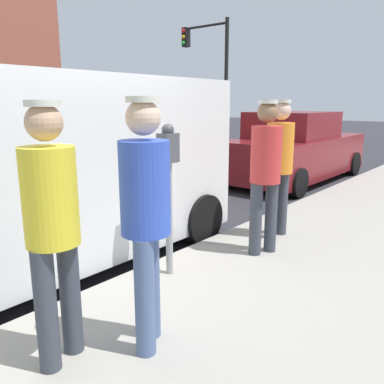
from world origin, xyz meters
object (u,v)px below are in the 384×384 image
at_px(pedestrian_in_orange, 279,160).
at_px(pedestrian_in_red, 265,168).
at_px(traffic_light_corner, 210,62).
at_px(pedestrian_in_blue, 145,210).
at_px(pedestrian_in_yellow, 52,219).
at_px(parked_sedan_ahead, 294,150).
at_px(parking_meter_near, 168,174).
at_px(parked_van, 12,171).

distance_m(pedestrian_in_orange, pedestrian_in_red, 0.66).
bearing_deg(traffic_light_corner, pedestrian_in_blue, -54.06).
xyz_separation_m(pedestrian_in_red, pedestrian_in_yellow, (-0.04, -2.61, -0.01)).
bearing_deg(parked_sedan_ahead, traffic_light_corner, 141.94).
bearing_deg(pedestrian_in_red, pedestrian_in_blue, -82.29).
xyz_separation_m(parking_meter_near, pedestrian_in_red, (0.43, 1.12, -0.03)).
height_order(pedestrian_in_blue, parked_van, parked_van).
bearing_deg(pedestrian_in_blue, pedestrian_in_yellow, -122.55).
xyz_separation_m(pedestrian_in_red, traffic_light_corner, (-8.54, 10.07, 2.36)).
xyz_separation_m(pedestrian_in_red, pedestrian_in_blue, (0.28, -2.10, 0.01)).
bearing_deg(parked_van, pedestrian_in_blue, -4.23).
bearing_deg(traffic_light_corner, pedestrian_in_red, -49.70).
relative_size(pedestrian_in_yellow, parked_sedan_ahead, 0.39).
distance_m(pedestrian_in_red, pedestrian_in_yellow, 2.61).
height_order(parking_meter_near, pedestrian_in_orange, pedestrian_in_orange).
distance_m(parking_meter_near, pedestrian_in_blue, 1.22).
relative_size(pedestrian_in_orange, traffic_light_corner, 0.34).
bearing_deg(pedestrian_in_yellow, pedestrian_in_red, 89.18).
relative_size(pedestrian_in_orange, pedestrian_in_blue, 1.00).
xyz_separation_m(parking_meter_near, parked_van, (-1.50, -0.82, -0.03)).
relative_size(pedestrian_in_red, pedestrian_in_blue, 0.99).
bearing_deg(parked_sedan_ahead, parking_meter_near, -75.20).
height_order(pedestrian_in_blue, parked_sedan_ahead, pedestrian_in_blue).
xyz_separation_m(pedestrian_in_blue, parked_sedan_ahead, (-2.33, 7.09, -0.41)).
bearing_deg(parked_van, traffic_light_corner, 118.81).
bearing_deg(parking_meter_near, parked_van, -151.33).
height_order(parking_meter_near, traffic_light_corner, traffic_light_corner).
bearing_deg(pedestrian_in_red, traffic_light_corner, 130.30).
bearing_deg(pedestrian_in_orange, pedestrian_in_blue, -80.60).
relative_size(pedestrian_in_orange, pedestrian_in_red, 1.00).
xyz_separation_m(pedestrian_in_blue, parked_van, (-2.22, 0.16, -0.01)).
height_order(pedestrian_in_yellow, parked_sedan_ahead, pedestrian_in_yellow).
relative_size(pedestrian_in_blue, parked_sedan_ahead, 0.40).
bearing_deg(pedestrian_in_orange, parked_van, -124.38).
relative_size(pedestrian_in_blue, traffic_light_corner, 0.34).
bearing_deg(parking_meter_near, traffic_light_corner, 125.92).
height_order(parking_meter_near, parked_van, parked_van).
relative_size(parking_meter_near, traffic_light_corner, 0.29).
bearing_deg(parked_van, pedestrian_in_yellow, -19.41).
xyz_separation_m(pedestrian_in_orange, traffic_light_corner, (-8.37, 9.43, 2.36)).
bearing_deg(pedestrian_in_orange, pedestrian_in_red, -75.20).
distance_m(parking_meter_near, pedestrian_in_orange, 1.78).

